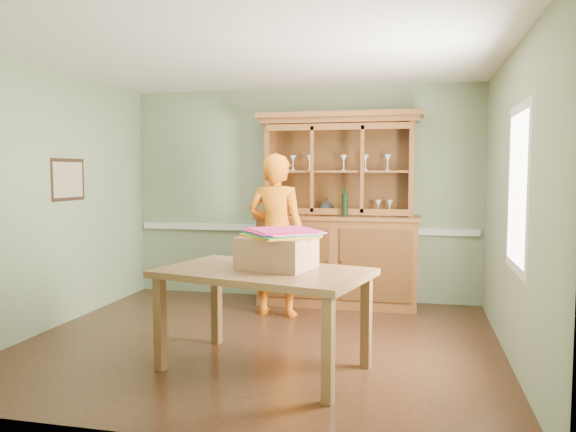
% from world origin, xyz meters
% --- Properties ---
extents(floor, '(4.50, 4.50, 0.00)m').
position_xyz_m(floor, '(0.00, 0.00, 0.00)').
color(floor, '#432515').
rests_on(floor, ground).
extents(ceiling, '(4.50, 4.50, 0.00)m').
position_xyz_m(ceiling, '(0.00, 0.00, 2.70)').
color(ceiling, white).
rests_on(ceiling, wall_back).
extents(wall_back, '(4.50, 0.00, 4.50)m').
position_xyz_m(wall_back, '(0.00, 2.00, 1.35)').
color(wall_back, gray).
rests_on(wall_back, floor).
extents(wall_left, '(0.00, 4.00, 4.00)m').
position_xyz_m(wall_left, '(-2.25, 0.00, 1.35)').
color(wall_left, gray).
rests_on(wall_left, floor).
extents(wall_right, '(0.00, 4.00, 4.00)m').
position_xyz_m(wall_right, '(2.25, 0.00, 1.35)').
color(wall_right, gray).
rests_on(wall_right, floor).
extents(wall_front, '(4.50, 0.00, 4.50)m').
position_xyz_m(wall_front, '(0.00, -2.00, 1.35)').
color(wall_front, gray).
rests_on(wall_front, floor).
extents(chair_rail, '(4.41, 0.05, 0.08)m').
position_xyz_m(chair_rail, '(0.00, 1.98, 0.90)').
color(chair_rail, silver).
rests_on(chair_rail, wall_back).
extents(framed_map, '(0.03, 0.60, 0.46)m').
position_xyz_m(framed_map, '(-2.23, 0.30, 1.55)').
color(framed_map, black).
rests_on(framed_map, wall_left).
extents(window_panel, '(0.03, 0.96, 1.36)m').
position_xyz_m(window_panel, '(2.23, -0.30, 1.50)').
color(window_panel, silver).
rests_on(window_panel, wall_right).
extents(china_hutch, '(2.00, 0.66, 2.35)m').
position_xyz_m(china_hutch, '(0.51, 1.73, 0.82)').
color(china_hutch, brown).
rests_on(china_hutch, floor).
extents(dining_table, '(1.86, 1.37, 0.84)m').
position_xyz_m(dining_table, '(0.23, -0.70, 0.74)').
color(dining_table, brown).
rests_on(dining_table, floor).
extents(cardboard_box, '(0.66, 0.58, 0.26)m').
position_xyz_m(cardboard_box, '(0.32, -0.62, 0.97)').
color(cardboard_box, '#92694B').
rests_on(cardboard_box, dining_table).
extents(kite_stack, '(0.70, 0.70, 0.06)m').
position_xyz_m(kite_stack, '(0.37, -0.63, 1.13)').
color(kite_stack, orange).
rests_on(kite_stack, cardboard_box).
extents(person, '(0.72, 0.51, 1.84)m').
position_xyz_m(person, '(-0.10, 1.04, 0.92)').
color(person, orange).
rests_on(person, floor).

